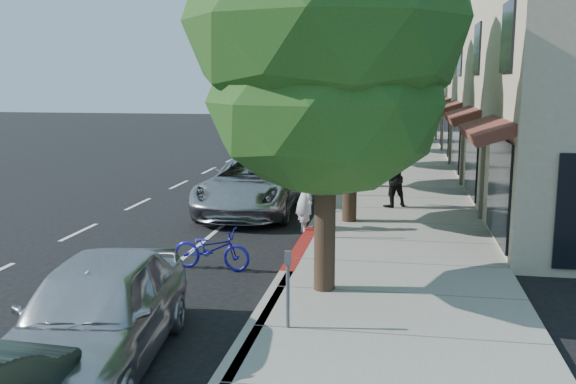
% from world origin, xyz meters
% --- Properties ---
extents(ground, '(120.00, 120.00, 0.00)m').
position_xyz_m(ground, '(0.00, 0.00, 0.00)').
color(ground, black).
rests_on(ground, ground).
extents(sidewalk, '(4.60, 56.00, 0.15)m').
position_xyz_m(sidewalk, '(2.30, 8.00, 0.07)').
color(sidewalk, gray).
rests_on(sidewalk, ground).
extents(curb, '(0.30, 56.00, 0.15)m').
position_xyz_m(curb, '(0.00, 8.00, 0.07)').
color(curb, '#9E998E').
rests_on(curb, ground).
extents(curb_red_segment, '(0.32, 4.00, 0.15)m').
position_xyz_m(curb_red_segment, '(0.00, 1.00, 0.07)').
color(curb_red_segment, maroon).
rests_on(curb_red_segment, ground).
extents(storefront_building, '(10.00, 36.00, 7.00)m').
position_xyz_m(storefront_building, '(9.60, 18.00, 3.50)').
color(storefront_building, beige).
rests_on(storefront_building, ground).
extents(street_tree_0, '(5.09, 5.09, 8.03)m').
position_xyz_m(street_tree_0, '(0.90, -2.00, 4.92)').
color(street_tree_0, black).
rests_on(street_tree_0, ground).
extents(street_tree_1, '(4.90, 4.90, 7.77)m').
position_xyz_m(street_tree_1, '(0.90, 4.00, 4.76)').
color(street_tree_1, black).
rests_on(street_tree_1, ground).
extents(street_tree_2, '(4.94, 4.94, 7.54)m').
position_xyz_m(street_tree_2, '(0.90, 10.00, 4.58)').
color(street_tree_2, black).
rests_on(street_tree_2, ground).
extents(street_tree_3, '(4.34, 4.34, 7.12)m').
position_xyz_m(street_tree_3, '(0.90, 16.00, 4.40)').
color(street_tree_3, black).
rests_on(street_tree_3, ground).
extents(street_tree_4, '(3.92, 3.92, 7.58)m').
position_xyz_m(street_tree_4, '(0.90, 22.00, 4.84)').
color(street_tree_4, black).
rests_on(street_tree_4, ground).
extents(street_tree_5, '(4.49, 4.49, 7.29)m').
position_xyz_m(street_tree_5, '(0.90, 28.00, 4.50)').
color(street_tree_5, black).
rests_on(street_tree_5, ground).
extents(cyclist, '(0.72, 0.86, 2.02)m').
position_xyz_m(cyclist, '(-0.18, 2.89, 1.01)').
color(cyclist, silver).
rests_on(cyclist, ground).
extents(bicycle, '(1.78, 0.75, 0.91)m').
position_xyz_m(bicycle, '(-1.70, -0.67, 0.45)').
color(bicycle, '#1A169C').
rests_on(bicycle, ground).
extents(silver_suv, '(2.83, 6.03, 1.67)m').
position_xyz_m(silver_suv, '(-2.20, 5.50, 0.83)').
color(silver_suv, '#A5A5AA').
rests_on(silver_suv, ground).
extents(dark_sedan, '(1.75, 4.74, 1.55)m').
position_xyz_m(dark_sedan, '(-0.95, 13.90, 0.78)').
color(dark_sedan, black).
rests_on(dark_sedan, ground).
extents(white_pickup, '(2.94, 6.07, 1.70)m').
position_xyz_m(white_pickup, '(-2.20, 19.17, 0.85)').
color(white_pickup, silver).
rests_on(white_pickup, ground).
extents(dark_suv_far, '(2.25, 5.28, 1.78)m').
position_xyz_m(dark_suv_far, '(-2.20, 21.50, 0.89)').
color(dark_suv_far, black).
rests_on(dark_suv_far, ground).
extents(near_car_a, '(2.42, 4.88, 1.60)m').
position_xyz_m(near_car_a, '(-1.95, -5.50, 0.80)').
color(near_car_a, '#BCBBC0').
rests_on(near_car_a, ground).
extents(pedestrian, '(1.16, 1.10, 1.88)m').
position_xyz_m(pedestrian, '(2.02, 6.25, 1.09)').
color(pedestrian, black).
rests_on(pedestrian, sidewalk).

